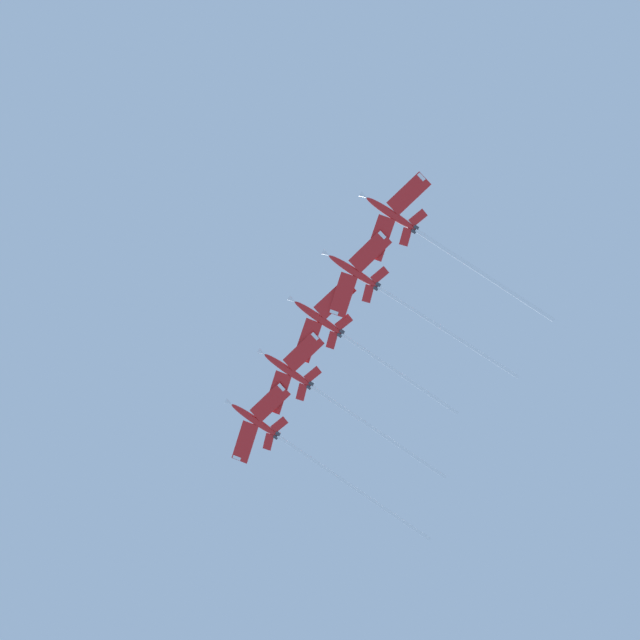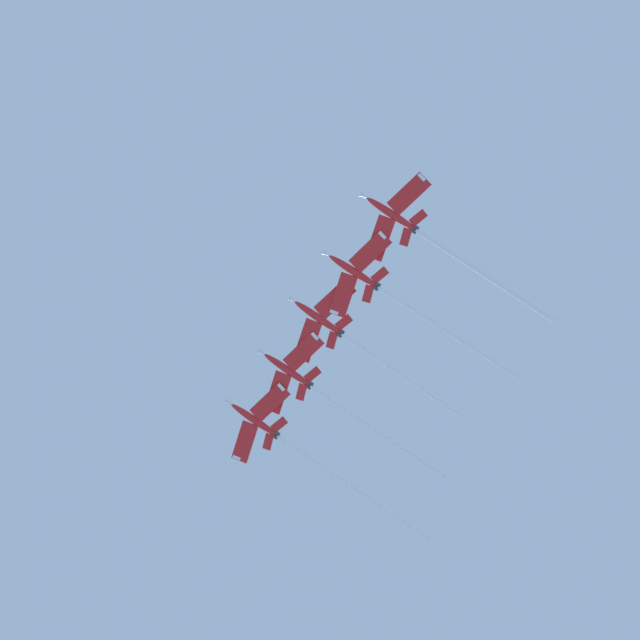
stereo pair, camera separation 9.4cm
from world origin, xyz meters
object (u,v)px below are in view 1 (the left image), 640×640
Objects in this scene: jet_far_left at (423,235)px; jet_inner_left at (379,288)px; jet_centre at (339,332)px; jet_far_right at (287,442)px; jet_inner_right at (315,389)px.

jet_far_left reaches higher than jet_inner_left.
jet_far_left is 0.99× the size of jet_inner_left.
jet_centre is 0.82× the size of jet_far_right.
jet_far_left is at bearing -34.00° from jet_far_right.
jet_far_right is (-10.27, 8.22, -0.73)m from jet_inner_right.
jet_far_left is 0.99× the size of jet_inner_right.
jet_centre reaches higher than jet_far_right.
jet_inner_right is at bearing 144.92° from jet_inner_left.
jet_centre reaches higher than jet_inner_right.
jet_far_left is 26.55m from jet_centre.
jet_inner_right is (-9.35, 9.09, -1.25)m from jet_centre.
jet_inner_left is at bearing -35.08° from jet_inner_right.
jet_centre is at bearing -41.41° from jet_far_right.
jet_inner_left is (-12.35, 6.47, -0.05)m from jet_far_left.
jet_inner_left is 38.45m from jet_far_right.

